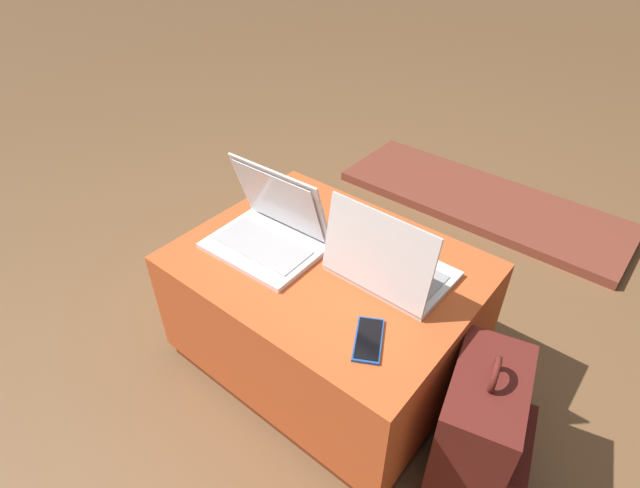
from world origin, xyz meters
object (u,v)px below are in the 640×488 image
Objects in this scene: laptop_near at (269,230)px; laptop_far at (388,265)px; backpack at (480,431)px; cell_phone at (368,340)px.

laptop_near is 0.38m from laptop_far.
laptop_near is 0.73× the size of backpack.
laptop_near is 1.03× the size of laptop_far.
cell_phone is at bearing -17.47° from laptop_near.
laptop_near reaches higher than laptop_far.
backpack is (0.76, -0.02, -0.30)m from laptop_near.
cell_phone is at bearing 97.37° from backpack.
cell_phone is (0.46, -0.13, -0.05)m from laptop_near.
backpack reaches higher than cell_phone.
laptop_far reaches higher than backpack.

